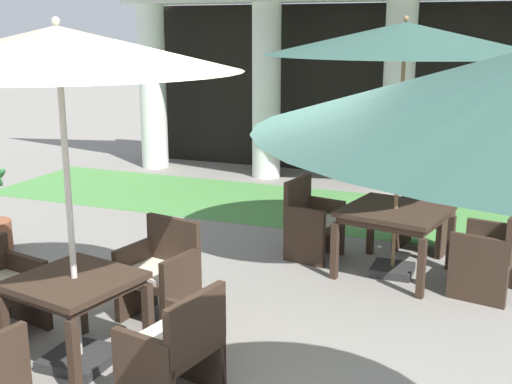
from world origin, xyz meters
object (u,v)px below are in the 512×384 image
(patio_umbrella_mid_right, at_px, (405,40))
(patio_chair_mid_right_north, at_px, (426,216))
(patio_chair_mid_right_west, at_px, (312,223))
(patio_table_near_foreground, at_px, (75,290))
(patio_chair_near_foreground_east, at_px, (175,349))
(patio_chair_mid_right_east, at_px, (490,255))
(patio_umbrella_near_foreground, at_px, (58,52))
(patio_chair_near_foreground_north, at_px, (160,275))
(patio_table_mid_right, at_px, (395,217))

(patio_umbrella_mid_right, xyz_separation_m, patio_chair_mid_right_north, (0.20, 0.98, -2.06))
(patio_chair_mid_right_west, bearing_deg, patio_table_near_foreground, -6.08)
(patio_chair_near_foreground_east, distance_m, patio_chair_mid_right_north, 4.20)
(patio_chair_mid_right_east, bearing_deg, patio_table_near_foreground, 143.80)
(patio_umbrella_near_foreground, height_order, patio_chair_mid_right_east, patio_umbrella_near_foreground)
(patio_chair_near_foreground_north, distance_m, patio_chair_mid_right_north, 3.48)
(patio_table_near_foreground, xyz_separation_m, patio_chair_mid_right_west, (0.98, 3.06, -0.21))
(patio_umbrella_mid_right, distance_m, patio_chair_mid_right_north, 2.29)
(patio_umbrella_near_foreground, height_order, patio_chair_mid_right_west, patio_umbrella_near_foreground)
(patio_table_mid_right, distance_m, patio_umbrella_mid_right, 1.82)
(patio_table_near_foreground, height_order, patio_chair_near_foreground_north, patio_chair_near_foreground_north)
(patio_chair_mid_right_east, bearing_deg, patio_umbrella_mid_right, 90.00)
(patio_umbrella_near_foreground, relative_size, patio_chair_mid_right_east, 3.00)
(patio_chair_near_foreground_north, xyz_separation_m, patio_chair_near_foreground_east, (0.77, -1.15, -0.02))
(patio_chair_mid_right_north, bearing_deg, patio_chair_mid_right_east, 134.97)
(patio_chair_near_foreground_east, bearing_deg, patio_chair_near_foreground_north, 44.96)
(patio_table_mid_right, distance_m, patio_chair_mid_right_west, 1.03)
(patio_chair_mid_right_west, bearing_deg, patio_umbrella_mid_right, 90.00)
(patio_umbrella_near_foreground, distance_m, patio_chair_mid_right_east, 4.44)
(patio_chair_mid_right_east, bearing_deg, patio_chair_mid_right_west, 90.00)
(patio_chair_mid_right_north, relative_size, patio_chair_mid_right_west, 0.99)
(patio_chair_near_foreground_north, distance_m, patio_umbrella_mid_right, 3.30)
(patio_umbrella_near_foreground, bearing_deg, patio_chair_mid_right_east, 42.20)
(patio_table_near_foreground, relative_size, patio_chair_mid_right_north, 1.10)
(patio_chair_mid_right_north, xyz_separation_m, patio_chair_mid_right_west, (-1.18, -0.78, 0.01))
(patio_chair_near_foreground_north, xyz_separation_m, patio_table_mid_right, (1.77, 1.90, 0.22))
(patio_chair_near_foreground_east, bearing_deg, patio_chair_mid_right_east, -23.59)
(patio_chair_near_foreground_east, height_order, patio_chair_mid_right_north, patio_chair_mid_right_north)
(patio_chair_near_foreground_north, bearing_deg, patio_chair_near_foreground_east, 134.96)
(patio_umbrella_near_foreground, bearing_deg, patio_chair_mid_right_west, 72.33)
(patio_chair_near_foreground_north, relative_size, patio_chair_mid_right_east, 1.03)
(patio_umbrella_mid_right, height_order, patio_chair_mid_right_east, patio_umbrella_mid_right)
(patio_chair_near_foreground_east, relative_size, patio_chair_mid_right_north, 0.95)
(patio_table_mid_right, relative_size, patio_chair_mid_right_east, 1.35)
(patio_chair_near_foreground_north, xyz_separation_m, patio_chair_mid_right_north, (1.97, 2.88, -0.02))
(patio_chair_near_foreground_east, distance_m, patio_umbrella_mid_right, 3.81)
(patio_chair_near_foreground_east, height_order, patio_umbrella_mid_right, patio_umbrella_mid_right)
(patio_umbrella_near_foreground, height_order, patio_chair_near_foreground_east, patio_umbrella_near_foreground)
(patio_umbrella_near_foreground, relative_size, patio_umbrella_mid_right, 0.94)
(patio_table_near_foreground, relative_size, patio_umbrella_near_foreground, 0.37)
(patio_chair_near_foreground_north, height_order, patio_umbrella_mid_right, patio_umbrella_mid_right)
(patio_umbrella_mid_right, bearing_deg, patio_chair_mid_right_east, -11.60)
(patio_table_near_foreground, height_order, patio_chair_near_foreground_east, patio_chair_near_foreground_east)
(patio_table_near_foreground, xyz_separation_m, patio_chair_near_foreground_east, (0.96, -0.19, -0.22))
(patio_table_mid_right, bearing_deg, patio_chair_mid_right_north, 78.40)
(patio_chair_near_foreground_east, xyz_separation_m, patio_chair_mid_right_north, (1.19, 4.03, 0.00))
(patio_table_mid_right, bearing_deg, patio_chair_near_foreground_north, -132.96)
(patio_umbrella_near_foreground, bearing_deg, patio_chair_near_foreground_east, -11.07)
(patio_chair_mid_right_west, bearing_deg, patio_table_mid_right, 90.00)
(patio_table_near_foreground, height_order, patio_chair_mid_right_west, patio_chair_mid_right_west)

